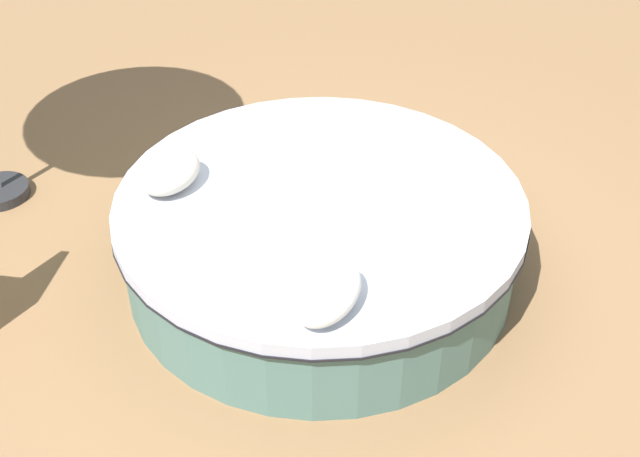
% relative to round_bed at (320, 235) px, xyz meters
% --- Properties ---
extents(ground_plane, '(16.00, 16.00, 0.00)m').
position_rel_round_bed_xyz_m(ground_plane, '(0.00, 0.00, -0.32)').
color(ground_plane, olive).
extents(round_bed, '(2.62, 2.62, 0.62)m').
position_rel_round_bed_xyz_m(round_bed, '(0.00, 0.00, 0.00)').
color(round_bed, '#4C726B').
rests_on(round_bed, ground_plane).
extents(throw_pillow_0, '(0.48, 0.36, 0.22)m').
position_rel_round_bed_xyz_m(throw_pillow_0, '(0.28, -0.93, 0.41)').
color(throw_pillow_0, beige).
rests_on(throw_pillow_0, round_bed).
extents(throw_pillow_1, '(0.53, 0.33, 0.20)m').
position_rel_round_bed_xyz_m(throw_pillow_1, '(0.90, 0.45, 0.40)').
color(throw_pillow_1, white).
rests_on(throw_pillow_1, round_bed).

